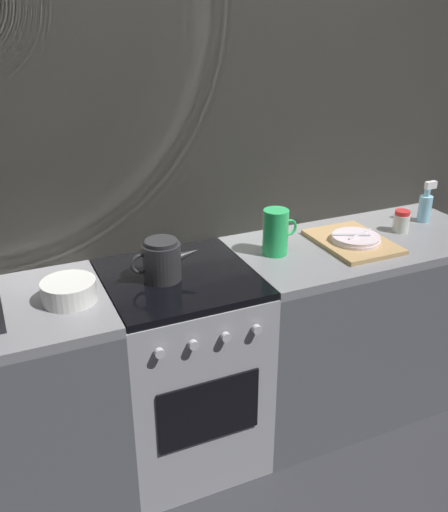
% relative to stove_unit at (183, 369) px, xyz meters
% --- Properties ---
extents(ground_plane, '(8.00, 8.00, 0.00)m').
position_rel_stove_unit_xyz_m(ground_plane, '(0.00, 0.00, -0.45)').
color(ground_plane, '#2D2D33').
extents(back_wall, '(3.60, 0.05, 2.40)m').
position_rel_stove_unit_xyz_m(back_wall, '(0.00, 0.32, 0.75)').
color(back_wall, '#B2AD9E').
rests_on(back_wall, ground_plane).
extents(stove_unit, '(0.60, 0.63, 0.90)m').
position_rel_stove_unit_xyz_m(stove_unit, '(0.00, 0.00, 0.00)').
color(stove_unit, '#9E9EA3').
rests_on(stove_unit, ground_plane).
extents(counter_right, '(1.20, 0.60, 0.90)m').
position_rel_stove_unit_xyz_m(counter_right, '(0.90, 0.00, 0.00)').
color(counter_right, '#515459').
rests_on(counter_right, ground_plane).
extents(kettle, '(0.28, 0.15, 0.17)m').
position_rel_stove_unit_xyz_m(kettle, '(-0.07, 0.00, 0.53)').
color(kettle, '#262628').
rests_on(kettle, stove_unit).
extents(mixing_bowl, '(0.20, 0.20, 0.08)m').
position_rel_stove_unit_xyz_m(mixing_bowl, '(-0.44, -0.03, 0.49)').
color(mixing_bowl, silver).
rests_on(mixing_bowl, counter_left).
extents(pitcher, '(0.16, 0.11, 0.20)m').
position_rel_stove_unit_xyz_m(pitcher, '(0.46, 0.04, 0.55)').
color(pitcher, green).
rests_on(pitcher, counter_right).
extents(dish_pile, '(0.30, 0.40, 0.06)m').
position_rel_stove_unit_xyz_m(dish_pile, '(0.83, -0.02, 0.47)').
color(dish_pile, tan).
rests_on(dish_pile, counter_right).
extents(spice_jar, '(0.08, 0.08, 0.10)m').
position_rel_stove_unit_xyz_m(spice_jar, '(1.12, 0.02, 0.50)').
color(spice_jar, silver).
rests_on(spice_jar, counter_right).
extents(spray_bottle, '(0.08, 0.06, 0.20)m').
position_rel_stove_unit_xyz_m(spray_bottle, '(1.32, 0.08, 0.53)').
color(spray_bottle, '#8CCCE5').
rests_on(spray_bottle, counter_right).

